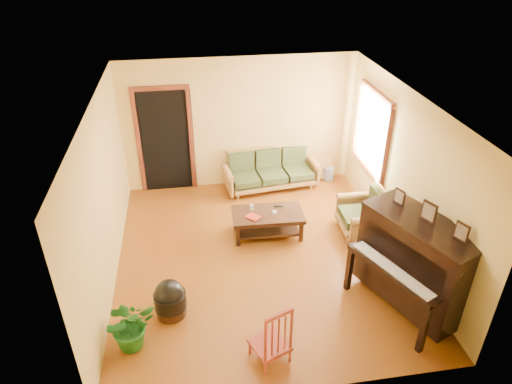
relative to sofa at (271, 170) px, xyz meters
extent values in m
plane|color=#64320D|center=(-0.59, -2.18, -0.40)|extent=(5.00, 5.00, 0.00)
cube|color=black|center=(-2.04, 0.30, 0.63)|extent=(1.08, 0.16, 2.05)
cube|color=white|center=(1.62, -0.88, 1.10)|extent=(0.12, 1.36, 1.46)
cube|color=#A7793D|center=(0.00, 0.00, 0.00)|extent=(1.93, 0.99, 0.79)
cube|color=black|center=(-0.36, -1.59, -0.18)|extent=(1.22, 0.70, 0.43)
cube|color=#A7793D|center=(1.23, -1.76, 0.02)|extent=(0.81, 0.85, 0.84)
cube|color=black|center=(1.30, -3.53, 0.30)|extent=(1.47, 1.81, 1.39)
cylinder|color=black|center=(-2.00, -3.23, -0.19)|extent=(0.56, 0.56, 0.42)
cube|color=maroon|center=(-0.79, -4.16, 0.05)|extent=(0.56, 0.58, 0.89)
cube|color=#B88E3D|center=(1.10, 0.21, -0.10)|extent=(0.45, 0.10, 0.59)
cylinder|color=#34519D|center=(1.25, 0.16, -0.26)|extent=(0.23, 0.23, 0.27)
imported|color=#18561A|center=(-2.48, -3.70, -0.05)|extent=(0.78, 0.74, 0.69)
imported|color=#A62516|center=(-0.69, -1.75, 0.05)|extent=(0.28, 0.29, 0.02)
cylinder|color=white|center=(-0.62, -1.46, 0.09)|extent=(0.08, 0.08, 0.11)
cylinder|color=silver|center=(-0.25, -1.64, 0.06)|extent=(0.11, 0.11, 0.05)
cube|color=black|center=(-0.14, -1.42, 0.05)|extent=(0.16, 0.07, 0.02)
camera|label=1|loc=(-1.55, -7.94, 4.25)|focal=32.00mm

